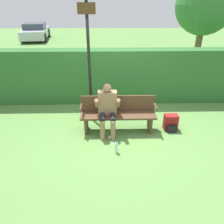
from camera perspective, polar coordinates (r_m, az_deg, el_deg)
name	(u,v)px	position (r m, az deg, el deg)	size (l,w,h in m)	color
ground_plane	(118,130)	(5.40, 1.57, -4.84)	(40.00, 40.00, 0.00)	#5B8942
hedge_back	(116,76)	(6.65, 0.92, 9.29)	(12.00, 0.51, 1.59)	#2D662D
park_bench	(118,113)	(5.22, 1.60, -0.31)	(1.78, 0.42, 0.85)	#513823
person_seated	(107,107)	(5.02, -1.20, 1.24)	(0.57, 0.57, 1.20)	#997051
backpack	(171,123)	(5.53, 15.09, -2.76)	(0.32, 0.28, 0.40)	maroon
water_bottle	(116,148)	(4.62, 1.11, -9.29)	(0.07, 0.07, 0.26)	silver
signpost	(89,60)	(5.30, -6.02, 13.37)	(0.39, 0.09, 2.87)	black
parked_car	(36,32)	(18.59, -19.35, 19.22)	(2.11, 4.03, 1.20)	#B7BCC6
tree	(205,5)	(9.69, 23.17, 24.28)	(2.20, 2.20, 3.76)	brown
litter_crumple	(110,137)	(5.09, -0.55, -6.56)	(0.08, 0.08, 0.08)	silver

